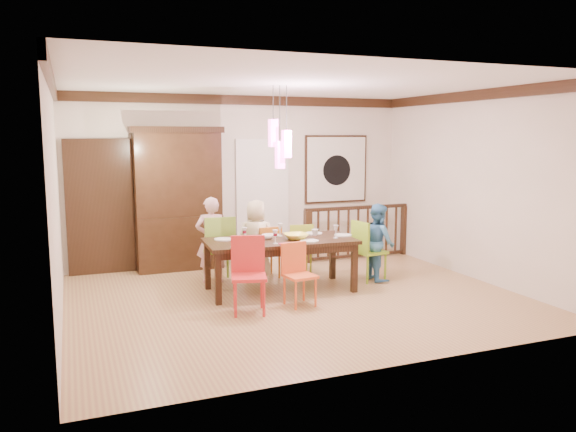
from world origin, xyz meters
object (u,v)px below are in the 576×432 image
object	(u,v)px
chair_far_left	(218,244)
chair_end_right	(370,246)
balustrade	(358,231)
person_far_mid	(256,239)
person_end_right	(378,242)
china_hutch	(178,199)
person_far_left	(211,240)
dining_table	(280,245)

from	to	relation	value
chair_far_left	chair_end_right	world-z (taller)	chair_far_left
balustrade	person_far_mid	distance (m)	2.29
chair_end_right	balustrade	bearing A→B (deg)	-30.14
balustrade	person_end_right	bearing A→B (deg)	-106.93
chair_end_right	person_end_right	world-z (taller)	person_end_right
china_hutch	person_far_mid	world-z (taller)	china_hutch
china_hutch	person_end_right	xyz separation A→B (m)	(2.72, -1.83, -0.59)
person_far_left	person_end_right	distance (m)	2.56
china_hutch	person_far_mid	bearing A→B (deg)	-46.67
dining_table	china_hutch	distance (m)	2.23
chair_end_right	person_far_left	bearing A→B (deg)	62.75
dining_table	person_far_left	distance (m)	1.15
chair_end_right	chair_far_left	bearing A→B (deg)	62.33
dining_table	chair_far_left	world-z (taller)	chair_far_left
person_far_left	person_far_mid	world-z (taller)	person_far_left
dining_table	person_far_left	bearing A→B (deg)	137.23
china_hutch	person_far_left	bearing A→B (deg)	-74.15
person_far_left	person_far_mid	bearing A→B (deg)	-166.60
balustrade	person_far_left	world-z (taller)	person_far_left
person_far_left	person_end_right	world-z (taller)	person_far_left
chair_end_right	person_far_mid	size ratio (longest dim) A/B	0.75
balustrade	person_end_right	world-z (taller)	person_end_right
china_hutch	person_end_right	bearing A→B (deg)	-33.93
person_far_left	chair_end_right	bearing A→B (deg)	176.20
china_hutch	person_far_left	distance (m)	1.20
chair_end_right	dining_table	bearing A→B (deg)	83.34
china_hutch	person_far_left	xyz separation A→B (m)	(0.30, -1.04, -0.53)
china_hutch	balustrade	xyz separation A→B (m)	(3.18, -0.35, -0.69)
chair_far_left	person_far_mid	world-z (taller)	person_far_mid
dining_table	chair_far_left	xyz separation A→B (m)	(-0.70, 0.81, -0.08)
dining_table	person_far_left	xyz separation A→B (m)	(-0.80, 0.83, -0.01)
chair_far_left	balustrade	xyz separation A→B (m)	(2.79, 0.71, -0.09)
person_far_mid	chair_far_left	bearing A→B (deg)	21.33
china_hutch	balustrade	bearing A→B (deg)	-6.21
chair_far_left	chair_end_right	distance (m)	2.33
chair_far_left	person_far_left	xyz separation A→B (m)	(-0.09, 0.01, 0.07)
chair_end_right	person_far_mid	bearing A→B (deg)	55.92
chair_far_left	china_hutch	distance (m)	1.27
chair_far_left	balustrade	bearing A→B (deg)	-162.57
chair_end_right	balustrade	world-z (taller)	balustrade
balustrade	person_far_left	size ratio (longest dim) A/B	1.61
chair_end_right	person_far_left	xyz separation A→B (m)	(-2.29, 0.79, 0.12)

